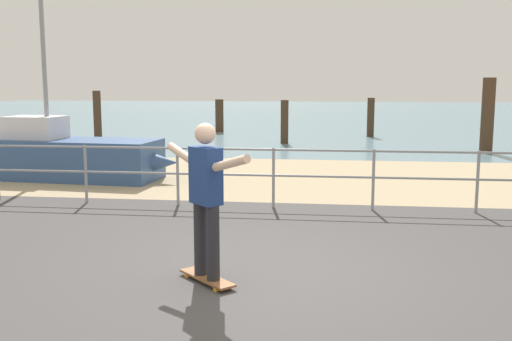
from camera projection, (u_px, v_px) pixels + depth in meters
The scene contains 12 objects.
ground_plane at pixel (241, 311), 5.57m from camera, with size 24.00×10.00×0.04m, color #474444.
beach_strip at pixel (294, 177), 13.42m from camera, with size 24.00×6.00×0.04m, color tan.
sea_surface at pixel (319, 113), 40.89m from camera, with size 72.00×50.00×0.04m, color slate.
railing_fence at pixel (178, 167), 10.20m from camera, with size 13.45×0.05×1.05m.
sailboat at pixel (68, 156), 13.08m from camera, with size 5.02×1.77×5.45m.
skateboard at pixel (207, 278), 6.31m from camera, with size 0.71×0.70×0.08m.
skateboarder at pixel (206, 191), 6.17m from camera, with size 1.10×1.08×1.65m.
groyne_post_0 at pixel (97, 118), 20.15m from camera, with size 0.27×0.27×1.86m, color #422D1E.
groyne_post_1 at pixel (219, 116), 25.38m from camera, with size 0.35×0.35×1.42m, color #422D1E.
groyne_post_2 at pixel (285, 122), 20.60m from camera, with size 0.27×0.27×1.54m, color #422D1E.
groyne_post_3 at pixel (371, 118), 23.15m from camera, with size 0.28×0.28×1.55m, color #422D1E.
groyne_post_4 at pixel (488, 116), 17.85m from camera, with size 0.39×0.39×2.29m, color #422D1E.
Camera 1 is at (0.81, -6.25, 2.15)m, focal length 41.29 mm.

